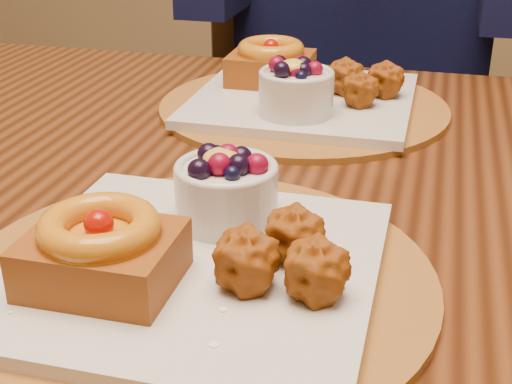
{
  "coord_description": "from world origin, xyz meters",
  "views": [
    {
      "loc": [
        0.22,
        -0.63,
        1.06
      ],
      "look_at": [
        0.09,
        -0.13,
        0.82
      ],
      "focal_mm": 50.0,
      "sensor_mm": 36.0,
      "label": 1
    }
  ],
  "objects_px": {
    "place_setting_near": "(192,253)",
    "chair_far": "(332,125)",
    "place_setting_far": "(301,92)",
    "dining_table": "(263,238)"
  },
  "relations": [
    {
      "from": "chair_far",
      "to": "place_setting_near",
      "type": "bearing_deg",
      "value": -110.82
    },
    {
      "from": "dining_table",
      "to": "place_setting_near",
      "type": "distance_m",
      "value": 0.24
    },
    {
      "from": "place_setting_near",
      "to": "place_setting_far",
      "type": "relative_size",
      "value": 1.0
    },
    {
      "from": "place_setting_near",
      "to": "chair_far",
      "type": "bearing_deg",
      "value": 92.02
    },
    {
      "from": "dining_table",
      "to": "chair_far",
      "type": "height_order",
      "value": "chair_far"
    },
    {
      "from": "dining_table",
      "to": "place_setting_far",
      "type": "height_order",
      "value": "place_setting_far"
    },
    {
      "from": "chair_far",
      "to": "dining_table",
      "type": "bearing_deg",
      "value": -110.04
    },
    {
      "from": "chair_far",
      "to": "place_setting_far",
      "type": "bearing_deg",
      "value": -109.22
    },
    {
      "from": "dining_table",
      "to": "place_setting_far",
      "type": "bearing_deg",
      "value": 90.77
    },
    {
      "from": "place_setting_far",
      "to": "place_setting_near",
      "type": "bearing_deg",
      "value": -89.97
    }
  ]
}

